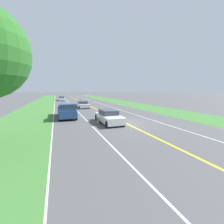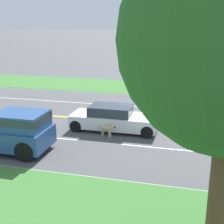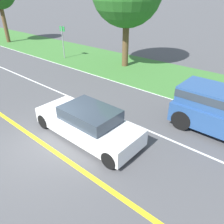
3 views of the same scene
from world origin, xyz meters
name	(u,v)px [view 1 (image 1 of 3)]	position (x,y,z in m)	size (l,w,h in m)	color
ground_plane	(126,123)	(0.00, 0.00, 0.00)	(400.00, 400.00, 0.00)	#4C4C4F
centre_divider_line	(126,123)	(0.00, 0.00, 0.00)	(0.18, 160.00, 0.01)	yellow
lane_edge_line_right	(52,130)	(7.00, 0.00, 0.00)	(0.14, 160.00, 0.01)	white
lane_edge_line_left	(180,119)	(-7.00, 0.00, 0.00)	(0.14, 160.00, 0.01)	white
lane_dash_same_dir	(92,126)	(3.50, 0.00, 0.00)	(0.10, 160.00, 0.01)	white
lane_dash_oncoming	(155,121)	(-3.50, 0.00, 0.00)	(0.10, 160.00, 0.01)	white
grass_verge_right	(11,133)	(10.00, 0.00, 0.01)	(6.00, 160.00, 0.03)	#3D7533
grass_verge_left	(198,117)	(-10.00, 0.00, 0.01)	(6.00, 160.00, 0.03)	#3D7533
ego_car	(109,117)	(1.54, -0.94, 0.63)	(1.81, 4.63, 1.34)	white
dog	(98,119)	(2.71, -0.96, 0.47)	(0.44, 1.05, 0.75)	#D1B784
pickup_truck	(67,110)	(5.42, -5.52, 0.95)	(2.01, 5.62, 1.85)	#284C84
car_trailing_near	(83,105)	(1.88, -14.99, 0.59)	(1.86, 4.69, 1.26)	silver
car_trailing_mid	(61,99)	(5.01, -36.28, 0.61)	(1.85, 4.79, 1.31)	white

